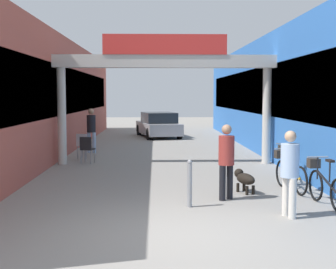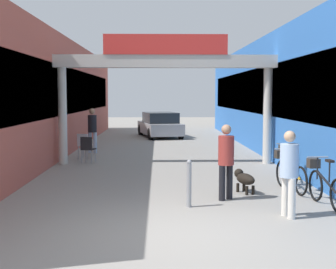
% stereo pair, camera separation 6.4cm
% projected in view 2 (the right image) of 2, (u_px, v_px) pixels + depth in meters
% --- Properties ---
extents(ground_plane, '(80.00, 80.00, 0.00)m').
position_uv_depth(ground_plane, '(173.00, 234.00, 7.60)').
color(ground_plane, gray).
extents(storefront_left, '(3.00, 26.00, 4.40)m').
position_uv_depth(storefront_left, '(34.00, 97.00, 18.27)').
color(storefront_left, '#B25142').
rests_on(storefront_left, ground_plane).
extents(storefront_right, '(3.00, 26.00, 4.40)m').
position_uv_depth(storefront_right, '(293.00, 97.00, 18.48)').
color(storefront_right, blue).
rests_on(storefront_right, ground_plane).
extents(arcade_sign_gateway, '(7.40, 0.47, 4.19)m').
position_uv_depth(arcade_sign_gateway, '(165.00, 72.00, 15.11)').
color(arcade_sign_gateway, beige).
rests_on(arcade_sign_gateway, ground_plane).
extents(pedestrian_with_dog, '(0.48, 0.48, 1.63)m').
position_uv_depth(pedestrian_with_dog, '(226.00, 157.00, 10.04)').
color(pedestrian_with_dog, black).
rests_on(pedestrian_with_dog, ground_plane).
extents(pedestrian_companion, '(0.41, 0.41, 1.61)m').
position_uv_depth(pedestrian_companion, '(289.00, 168.00, 8.59)').
color(pedestrian_companion, silver).
rests_on(pedestrian_companion, ground_plane).
extents(pedestrian_carrying_crate, '(0.45, 0.45, 1.74)m').
position_uv_depth(pedestrian_carrying_crate, '(92.00, 127.00, 18.22)').
color(pedestrian_carrying_crate, '#A5BFE0').
rests_on(pedestrian_carrying_crate, ground_plane).
extents(dog_on_leash, '(0.50, 0.75, 0.53)m').
position_uv_depth(dog_on_leash, '(244.00, 179.00, 10.81)').
color(dog_on_leash, black).
rests_on(dog_on_leash, ground_plane).
extents(bicycle_black_nearest, '(0.46, 1.69, 0.98)m').
position_uv_depth(bicycle_black_nearest, '(324.00, 184.00, 9.55)').
color(bicycle_black_nearest, black).
rests_on(bicycle_black_nearest, ground_plane).
extents(bicycle_orange_second, '(0.46, 1.68, 0.98)m').
position_uv_depth(bicycle_orange_second, '(289.00, 172.00, 11.08)').
color(bicycle_orange_second, black).
rests_on(bicycle_orange_second, ground_plane).
extents(bicycle_green_third, '(0.46, 1.69, 0.98)m').
position_uv_depth(bicycle_green_third, '(288.00, 165.00, 12.25)').
color(bicycle_green_third, black).
rests_on(bicycle_green_third, ground_plane).
extents(bollard_post_metal, '(0.10, 0.10, 0.97)m').
position_uv_depth(bollard_post_metal, '(189.00, 183.00, 9.40)').
color(bollard_post_metal, gray).
rests_on(bollard_post_metal, ground_plane).
extents(cafe_chair_black_nearer, '(0.49, 0.49, 0.89)m').
position_uv_depth(cafe_chair_black_nearer, '(88.00, 147.00, 15.41)').
color(cafe_chair_black_nearer, gray).
rests_on(cafe_chair_black_nearer, ground_plane).
extents(cafe_chair_aluminium_farther, '(0.51, 0.51, 0.89)m').
position_uv_depth(cafe_chair_aluminium_farther, '(84.00, 144.00, 16.58)').
color(cafe_chair_aluminium_farther, gray).
rests_on(cafe_chair_aluminium_farther, ground_plane).
extents(parked_car_silver, '(2.55, 4.28, 1.33)m').
position_uv_depth(parked_car_silver, '(160.00, 125.00, 25.11)').
color(parked_car_silver, '#99999E').
rests_on(parked_car_silver, ground_plane).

